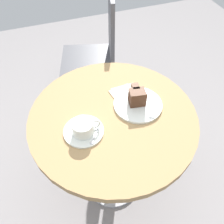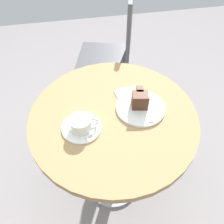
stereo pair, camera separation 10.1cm
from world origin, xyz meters
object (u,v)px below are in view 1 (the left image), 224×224
Objects in this scene: coffee_cup at (83,127)px; napkin at (125,94)px; teaspoon at (94,137)px; cafe_chair at (100,47)px; saucer at (84,131)px; cake_plate at (138,105)px; fork at (151,109)px; cake_slice at (137,96)px.

coffee_cup is 0.29m from napkin.
cafe_chair is at bearing -161.95° from teaspoon.
cafe_chair is at bearing 68.93° from coffee_cup.
saucer is 0.86m from cafe_chair.
teaspoon is 0.36× the size of cake_plate.
napkin is (-0.07, 0.14, -0.01)m from fork.
coffee_cup is 0.13× the size of cafe_chair.
cake_plate is at bearing 14.39° from coffee_cup.
fork is at bearing -56.89° from cake_slice.
napkin is at bearing 107.36° from cake_plate.
coffee_cup is 0.84× the size of napkin.
fork is at bearing 138.22° from teaspoon.
teaspoon is at bearing -53.00° from coffee_cup.
cake_plate is at bearing -72.64° from napkin.
teaspoon is 0.90m from cafe_chair.
cafe_chair reaches higher than teaspoon.
cake_plate is at bearing 151.24° from teaspoon.
saucer is at bearing -5.14° from cafe_chair.
coffee_cup reaches higher than fork.
cake_slice is at bearing -71.10° from napkin.
teaspoon is at bearing -154.95° from cake_plate.
cake_plate is (0.27, 0.07, -0.03)m from coffee_cup.
coffee_cup is at bearing -162.66° from cake_slice.
cafe_chair is at bearing -156.09° from fork.
napkin is 0.66m from cafe_chair.
coffee_cup is 0.54× the size of cake_plate.
teaspoon is (0.03, -0.04, -0.03)m from coffee_cup.
cake_slice is 0.77× the size of fork.
napkin is (0.25, 0.16, -0.04)m from coffee_cup.
cafe_chair is (0.04, 0.71, -0.21)m from cake_slice.
cake_slice is at bearing 99.29° from cake_plate.
cafe_chair is (0.31, 0.79, -0.17)m from saucer.
teaspoon is 0.27m from cake_slice.
cafe_chair reaches higher than fork.
fork is (0.04, -0.07, -0.03)m from cake_slice.
cafe_chair reaches higher than saucer.
cake_slice is at bearing 15.90° from saucer.
saucer is 1.75× the size of cake_slice.
cake_slice is (0.24, 0.13, 0.04)m from teaspoon.
fork reaches higher than teaspoon.
saucer is 0.31m from fork.
cake_plate is at bearing 13.45° from cafe_chair.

